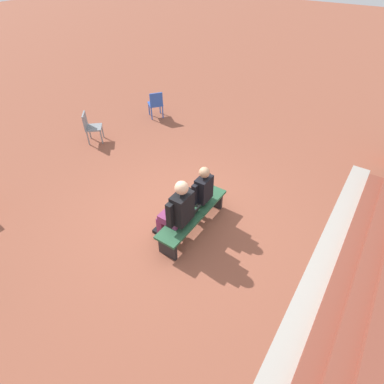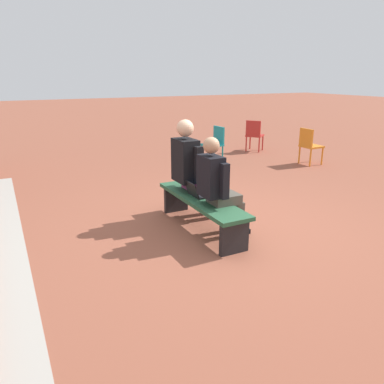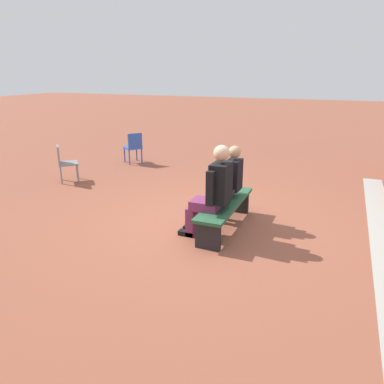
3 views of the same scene
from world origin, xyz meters
TOP-DOWN VIEW (x-y plane):
  - ground_plane at (0.00, 0.00)m, footprint 60.00×60.00m
  - concrete_strip at (0.07, 2.72)m, footprint 8.14×0.40m
  - brick_steps at (0.07, 3.47)m, footprint 7.34×0.90m
  - bench at (0.07, 0.36)m, footprint 1.80×0.44m
  - person_student at (-0.24, 0.29)m, footprint 0.52×0.65m
  - person_adult at (0.46, 0.28)m, footprint 0.60×0.76m
  - laptop at (0.16, 0.37)m, footprint 0.32×0.29m
  - plastic_chair_far_left at (-3.29, -3.30)m, footprint 0.59×0.59m
  - plastic_chair_foreground at (-1.14, -3.84)m, footprint 0.59×0.59m

SIDE VIEW (x-z plane):
  - ground_plane at x=0.00m, z-range 0.00..0.00m
  - concrete_strip at x=0.07m, z-range 0.00..0.01m
  - brick_steps at x=0.07m, z-range -0.05..0.40m
  - bench at x=0.07m, z-range 0.13..0.58m
  - plastic_chair_far_left at x=-3.29m, z-range 0.06..0.90m
  - plastic_chair_foreground at x=-1.14m, z-range 0.06..0.90m
  - laptop at x=0.16m, z-range 0.39..0.61m
  - person_student at x=-0.24m, z-range 0.05..1.35m
  - person_adult at x=0.46m, z-range 0.04..1.47m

